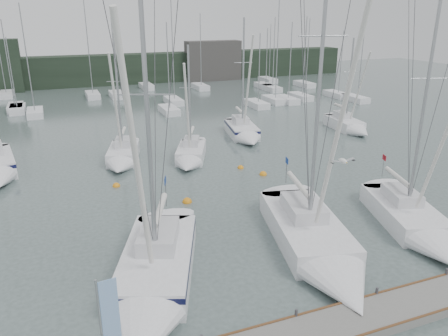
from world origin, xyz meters
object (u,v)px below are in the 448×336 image
object	(u,v)px
sailboat_near_right	(419,228)
sailboat_mid_b	(122,158)
sailboat_near_center	(321,252)
buoy_c	(116,186)
dock_banner	(108,326)
buoy_b	(263,175)
sailboat_mid_c	(190,157)
sailboat_near_left	(152,286)
buoy_d	(241,168)
sailboat_mid_d	(245,133)
sailboat_mid_e	(350,127)
buoy_a	(187,202)

from	to	relation	value
sailboat_near_right	sailboat_mid_b	bearing A→B (deg)	143.59
sailboat_mid_b	sailboat_near_center	bearing A→B (deg)	-54.39
sailboat_mid_b	buoy_c	xyz separation A→B (m)	(-1.17, -4.66, -0.53)
buoy_c	dock_banner	xyz separation A→B (m)	(-2.78, -18.62, 2.86)
buoy_b	sailboat_mid_c	bearing A→B (deg)	133.42
sailboat_near_left	buoy_d	bearing A→B (deg)	74.82
sailboat_near_left	sailboat_mid_d	xyz separation A→B (m)	(14.23, 21.95, -0.06)
buoy_b	buoy_c	bearing A→B (deg)	170.85
buoy_d	sailboat_near_right	bearing A→B (deg)	-71.49
sailboat_mid_c	sailboat_mid_e	size ratio (longest dim) A/B	1.00
sailboat_near_center	sailboat_mid_d	distance (m)	22.82
buoy_b	dock_banner	size ratio (longest dim) A/B	0.14
sailboat_near_center	buoy_c	distance (m)	16.24
sailboat_near_left	sailboat_mid_b	size ratio (longest dim) A/B	1.33
sailboat_near_right	sailboat_mid_e	bearing A→B (deg)	80.01
sailboat_mid_d	dock_banner	xyz separation A→B (m)	(-16.53, -26.64, 2.27)
sailboat_mid_c	sailboat_mid_e	xyz separation A→B (m)	(18.74, 3.55, -0.00)
sailboat_near_left	sailboat_near_center	bearing A→B (deg)	20.01
buoy_a	buoy_c	size ratio (longest dim) A/B	1.16
sailboat_mid_d	buoy_c	size ratio (longest dim) A/B	22.55
buoy_a	dock_banner	distance (m)	15.85
sailboat_near_center	buoy_d	world-z (taller)	sailboat_near_center
sailboat_mid_d	sailboat_near_center	bearing A→B (deg)	-93.80
sailboat_near_right	buoy_b	world-z (taller)	sailboat_near_right
sailboat_mid_c	sailboat_mid_d	size ratio (longest dim) A/B	0.83
sailboat_near_left	buoy_d	size ratio (longest dim) A/B	29.86
dock_banner	sailboat_near_center	bearing A→B (deg)	16.00
buoy_d	buoy_c	bearing A→B (deg)	-178.40
sailboat_near_center	sailboat_near_right	distance (m)	6.60
sailboat_near_right	buoy_a	world-z (taller)	sailboat_near_right
sailboat_near_center	buoy_d	size ratio (longest dim) A/B	37.25
sailboat_mid_d	buoy_a	xyz separation A→B (m)	(-9.79, -12.59, -0.59)
sailboat_near_right	buoy_c	distance (m)	20.17
sailboat_near_right	sailboat_mid_c	xyz separation A→B (m)	(-8.17, 16.79, -0.02)
buoy_b	sailboat_near_center	bearing A→B (deg)	-103.20
sailboat_mid_c	buoy_c	xyz separation A→B (m)	(-6.49, -2.95, -0.53)
sailboat_mid_b	sailboat_mid_c	bearing A→B (deg)	-2.38
sailboat_near_right	sailboat_near_center	bearing A→B (deg)	-160.39
sailboat_near_center	buoy_b	distance (m)	12.67
sailboat_near_right	buoy_d	size ratio (longest dim) A/B	29.37
sailboat_mid_b	dock_banner	world-z (taller)	sailboat_mid_b
sailboat_mid_b	dock_banner	distance (m)	23.73
buoy_d	sailboat_near_center	bearing A→B (deg)	-97.43
buoy_d	sailboat_mid_b	bearing A→B (deg)	153.45
sailboat_mid_b	buoy_b	distance (m)	11.71
sailboat_near_center	sailboat_mid_c	bearing A→B (deg)	108.65
sailboat_mid_c	buoy_b	bearing A→B (deg)	-23.42
sailboat_mid_c	buoy_d	bearing A→B (deg)	-14.62
sailboat_mid_d	buoy_b	xyz separation A→B (m)	(-2.80, -9.79, -0.59)
sailboat_near_left	buoy_c	xyz separation A→B (m)	(0.48, 13.92, -0.65)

